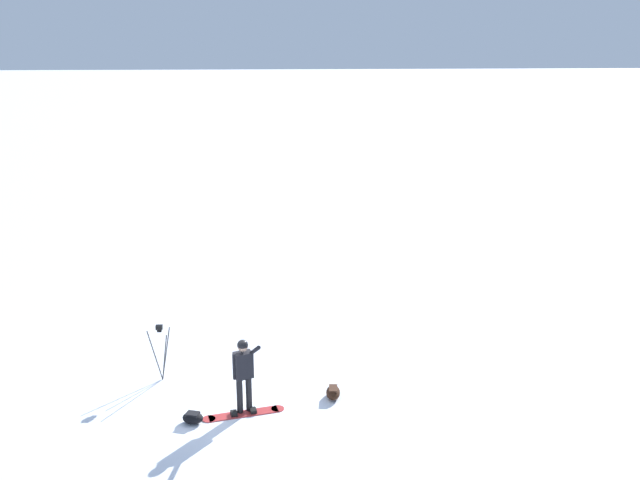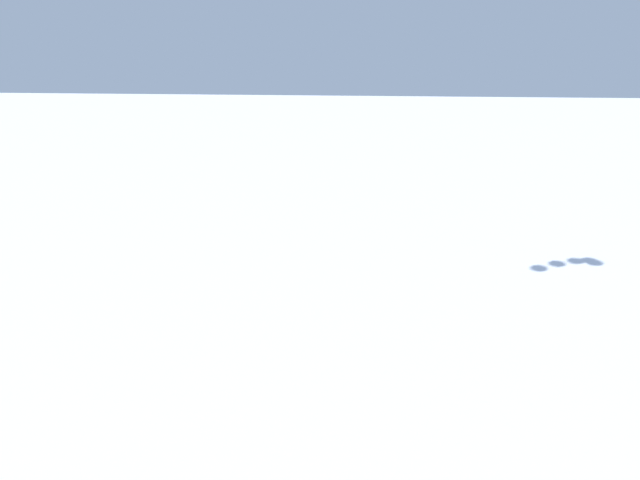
{
  "view_description": "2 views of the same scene",
  "coord_description": "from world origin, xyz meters",
  "px_view_note": "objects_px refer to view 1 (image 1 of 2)",
  "views": [
    {
      "loc": [
        -14.97,
        -1.08,
        8.3
      ],
      "look_at": [
        -4.01,
        -1.8,
        5.07
      ],
      "focal_mm": 39.93,
      "sensor_mm": 36.0,
      "label": 1
    },
    {
      "loc": [
        5.48,
        -1.22,
        10.44
      ],
      "look_at": [
        -5.85,
        -2.62,
        7.1
      ],
      "focal_mm": 36.65,
      "sensor_mm": 36.0,
      "label": 2
    }
  ],
  "objects_px": {
    "snowboard": "(244,413)",
    "gear_bag_large": "(333,392)",
    "gear_bag_small": "(193,417)",
    "snowboarder": "(244,368)",
    "camera_tripod": "(160,341)"
  },
  "relations": [
    {
      "from": "gear_bag_small",
      "to": "camera_tripod",
      "type": "bearing_deg",
      "value": 24.44
    },
    {
      "from": "snowboarder",
      "to": "camera_tripod",
      "type": "distance_m",
      "value": 2.7
    },
    {
      "from": "snowboarder",
      "to": "snowboard",
      "type": "distance_m",
      "value": 1.08
    },
    {
      "from": "snowboarder",
      "to": "gear_bag_small",
      "type": "relative_size",
      "value": 3.3
    },
    {
      "from": "gear_bag_large",
      "to": "gear_bag_small",
      "type": "height_order",
      "value": "gear_bag_large"
    },
    {
      "from": "gear_bag_large",
      "to": "camera_tripod",
      "type": "relative_size",
      "value": 0.41
    },
    {
      "from": "snowboarder",
      "to": "snowboard",
      "type": "height_order",
      "value": "snowboarder"
    },
    {
      "from": "snowboard",
      "to": "gear_bag_small",
      "type": "height_order",
      "value": "gear_bag_small"
    },
    {
      "from": "gear_bag_large",
      "to": "snowboarder",
      "type": "bearing_deg",
      "value": 104.37
    },
    {
      "from": "snowboard",
      "to": "gear_bag_large",
      "type": "relative_size",
      "value": 3.05
    },
    {
      "from": "snowboarder",
      "to": "gear_bag_large",
      "type": "height_order",
      "value": "snowboarder"
    },
    {
      "from": "snowboard",
      "to": "gear_bag_large",
      "type": "height_order",
      "value": "gear_bag_large"
    },
    {
      "from": "snowboard",
      "to": "gear_bag_large",
      "type": "bearing_deg",
      "value": -73.27
    },
    {
      "from": "gear_bag_large",
      "to": "camera_tripod",
      "type": "height_order",
      "value": "camera_tripod"
    },
    {
      "from": "snowboard",
      "to": "gear_bag_large",
      "type": "xyz_separation_m",
      "value": [
        0.62,
        -2.08,
        0.12
      ]
    }
  ]
}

